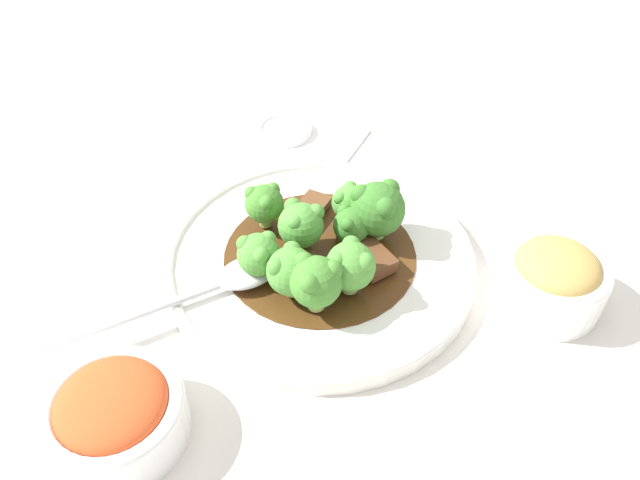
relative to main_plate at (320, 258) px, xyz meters
name	(u,v)px	position (x,y,z in m)	size (l,w,h in m)	color
ground_plane	(320,265)	(0.00, 0.00, -0.01)	(4.00, 4.00, 0.00)	silver
main_plate	(320,258)	(0.00, 0.00, 0.00)	(0.30, 0.30, 0.02)	white
beef_strip_0	(305,266)	(0.01, 0.03, 0.01)	(0.06, 0.06, 0.01)	brown
beef_strip_1	(366,255)	(-0.05, 0.00, 0.02)	(0.06, 0.06, 0.01)	#56331E
beef_strip_2	(306,214)	(0.03, -0.05, 0.01)	(0.04, 0.07, 0.01)	brown
broccoli_floret_0	(264,203)	(0.06, -0.03, 0.04)	(0.04, 0.04, 0.05)	#7FA84C
broccoli_floret_1	(350,202)	(-0.02, -0.05, 0.04)	(0.04, 0.04, 0.04)	#7FA84C
broccoli_floret_2	(302,223)	(0.02, 0.00, 0.04)	(0.04, 0.04, 0.05)	#8EB756
broccoli_floret_3	(259,254)	(0.05, 0.04, 0.04)	(0.04, 0.04, 0.05)	#7FA84C
broccoli_floret_4	(351,265)	(-0.04, 0.04, 0.04)	(0.05, 0.05, 0.05)	#7FA84C
broccoli_floret_5	(316,281)	(-0.01, 0.07, 0.04)	(0.05, 0.05, 0.05)	#8EB756
broccoli_floret_6	(378,208)	(-0.05, -0.04, 0.04)	(0.05, 0.05, 0.06)	#8EB756
broccoli_floret_7	(291,270)	(0.01, 0.06, 0.04)	(0.04, 0.04, 0.05)	#8EB756
broccoli_floret_8	(351,225)	(-0.03, -0.02, 0.03)	(0.04, 0.04, 0.04)	#7FA84C
serving_spoon	(227,281)	(0.07, 0.06, 0.02)	(0.18, 0.16, 0.01)	silver
side_bowl_kimchi	(115,413)	(0.11, 0.21, 0.02)	(0.11, 0.11, 0.05)	white
side_bowl_appetizer	(553,276)	(-0.22, 0.00, 0.02)	(0.10, 0.10, 0.06)	white
sauce_dish	(285,130)	(0.10, -0.22, 0.00)	(0.07, 0.07, 0.01)	white
paper_napkin	(321,140)	(0.05, -0.21, -0.01)	(0.11, 0.12, 0.01)	white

